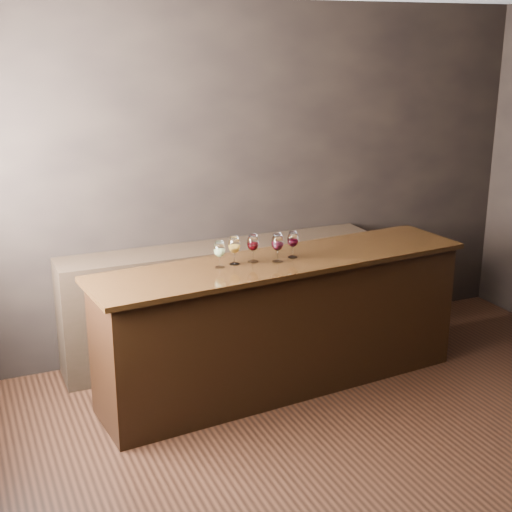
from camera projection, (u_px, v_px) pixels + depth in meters
name	position (u px, v px, depth m)	size (l,w,h in m)	color
ground	(399.00, 474.00, 4.28)	(5.00, 5.00, 0.00)	black
room_shell	(370.00, 177.00, 3.76)	(5.02, 4.52, 2.81)	black
bar_counter	(283.00, 326.00, 5.25)	(2.74, 0.59, 0.96)	black
bar_top	(284.00, 262.00, 5.10)	(2.83, 0.66, 0.04)	black
back_bar_shelf	(222.00, 300.00, 5.79)	(2.59, 0.40, 0.93)	black
glass_white	(220.00, 250.00, 4.87)	(0.08, 0.08, 0.19)	white
glass_amber	(234.00, 246.00, 4.95)	(0.08, 0.08, 0.20)	white
glass_red_a	(253.00, 243.00, 5.00)	(0.09, 0.09, 0.20)	white
glass_red_b	(277.00, 243.00, 4.99)	(0.09, 0.09, 0.21)	white
glass_red_c	(293.00, 240.00, 5.10)	(0.08, 0.08, 0.19)	white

